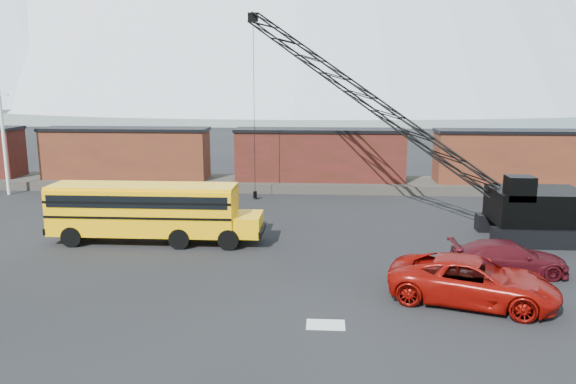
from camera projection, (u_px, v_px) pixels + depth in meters
The scene contains 11 objects.
ground at pixel (314, 285), 24.29m from camera, with size 160.00×160.00×0.00m, color black.
gravel_berm at pixel (320, 184), 45.75m from camera, with size 120.00×5.00×0.70m, color #433D37.
boxcar_west_near at pixel (126, 153), 46.30m from camera, with size 13.70×3.10×4.17m.
boxcar_mid at pixel (320, 155), 45.27m from camera, with size 13.70×3.10×4.17m.
boxcar_east_near at pixel (523, 157), 44.24m from camera, with size 13.70×3.10×4.17m.
utility_pole at pixel (4, 141), 42.63m from camera, with size 1.40×0.24×8.00m.
snow_patch at pixel (326, 325), 20.35m from camera, with size 1.40×0.90×0.02m, color silver.
school_bus at pixel (150, 210), 30.38m from camera, with size 11.65×2.65×3.19m.
red_pickup at pixel (473, 281), 22.25m from camera, with size 3.01×6.53×1.81m, color maroon.
maroon_suv at pixel (508, 258), 25.55m from camera, with size 2.13×5.23×1.52m, color #440C13.
crawler_crane at pixel (365, 97), 35.05m from camera, with size 20.08×12.04×13.51m.
Camera 1 is at (0.38, -23.04, 8.75)m, focal length 35.00 mm.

